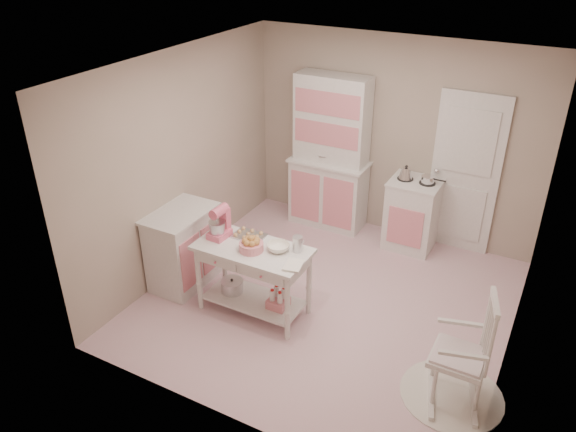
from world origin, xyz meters
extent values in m
plane|color=#CB7F97|center=(0.00, 0.00, 0.00)|extent=(3.80, 3.80, 0.00)
cube|color=white|center=(0.00, 0.00, 2.60)|extent=(3.80, 3.80, 0.04)
cube|color=#B7A495|center=(0.00, 1.90, 1.30)|extent=(3.80, 0.04, 2.60)
cube|color=#B7A495|center=(0.00, -1.90, 1.30)|extent=(3.80, 0.04, 2.60)
cube|color=#B7A495|center=(-1.90, 0.00, 1.30)|extent=(0.04, 3.80, 2.60)
cube|color=#B7A495|center=(1.90, 0.00, 1.30)|extent=(0.04, 3.80, 2.60)
cube|color=silver|center=(0.95, 1.87, 1.02)|extent=(0.82, 0.05, 2.04)
cube|color=silver|center=(-0.77, 1.66, 1.04)|extent=(1.06, 0.50, 2.08)
cube|color=silver|center=(0.43, 1.61, 0.46)|extent=(0.62, 0.57, 0.92)
cube|color=silver|center=(-1.63, -0.44, 0.46)|extent=(0.54, 0.84, 0.92)
cylinder|color=white|center=(1.57, -0.75, 0.01)|extent=(0.92, 0.92, 0.01)
cube|color=silver|center=(1.57, -0.75, 0.55)|extent=(0.65, 0.82, 1.10)
cube|color=silver|center=(-0.64, -0.53, 0.40)|extent=(1.20, 0.60, 0.80)
cube|color=#E86280|center=(-1.06, -0.51, 0.97)|extent=(0.21, 0.29, 0.34)
cube|color=silver|center=(-0.79, -0.35, 0.81)|extent=(0.34, 0.24, 0.02)
cylinder|color=pink|center=(-0.62, -0.58, 0.85)|extent=(0.25, 0.25, 0.09)
imported|color=white|center=(-0.38, -0.45, 0.84)|extent=(0.23, 0.23, 0.07)
cylinder|color=silver|center=(-0.20, -0.37, 0.89)|extent=(0.10, 0.10, 0.17)
imported|color=white|center=(-0.19, -0.65, 0.81)|extent=(0.21, 0.26, 0.02)
camera|label=1|loc=(2.02, -4.69, 3.82)|focal=35.00mm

